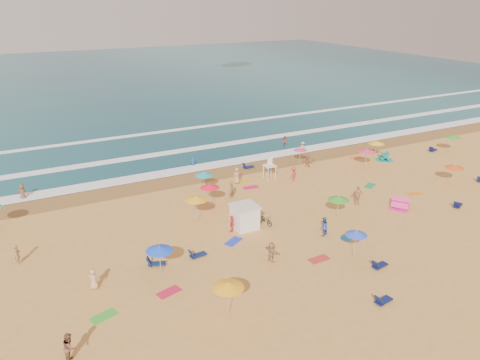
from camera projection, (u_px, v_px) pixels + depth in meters
name	position (u px, v px, depth m)	size (l,w,h in m)	color
ground	(270.00, 216.00, 43.46)	(220.00, 220.00, 0.00)	gold
ocean	(92.00, 81.00, 112.79)	(220.00, 140.00, 0.18)	#0C4756
wet_sand	(215.00, 174.00, 53.77)	(220.00, 220.00, 0.00)	olive
surf_foam	(186.00, 152.00, 61.02)	(200.00, 18.70, 0.05)	white
cabana	(245.00, 217.00, 40.95)	(2.00, 2.00, 2.00)	white
cabana_roof	(245.00, 206.00, 40.56)	(2.20, 2.20, 0.12)	silver
bicycle	(265.00, 220.00, 41.72)	(0.60, 1.73, 0.91)	black
lifeguard_stand	(270.00, 170.00, 51.92)	(1.20, 1.20, 2.10)	white
beach_umbrellas	(313.00, 183.00, 45.35)	(55.10, 23.72, 0.74)	#EB3476
loungers	(352.00, 211.00, 43.99)	(42.50, 27.84, 0.34)	navy
towels	(293.00, 215.00, 43.57)	(36.97, 18.83, 0.03)	red
popup_tents	(391.00, 176.00, 51.38)	(11.34, 13.82, 1.20)	#F03599
beachgoers	(241.00, 196.00, 45.73)	(35.85, 29.82, 2.15)	#21479E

